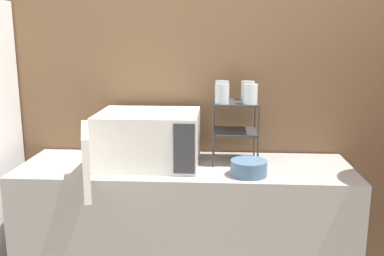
# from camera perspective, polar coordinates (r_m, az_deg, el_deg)

# --- Properties ---
(wall_back) EXTENTS (8.00, 0.06, 2.60)m
(wall_back) POSITION_cam_1_polar(r_m,az_deg,el_deg) (2.60, -0.37, 5.83)
(wall_back) COLOR brown
(wall_back) RESTS_ON ground_plane
(counter) EXTENTS (1.82, 0.57, 0.89)m
(counter) POSITION_cam_1_polar(r_m,az_deg,el_deg) (2.54, -0.87, -14.60)
(counter) COLOR #9E9993
(counter) RESTS_ON ground_plane
(microwave) EXTENTS (0.57, 0.84, 0.29)m
(microwave) POSITION_cam_1_polar(r_m,az_deg,el_deg) (2.35, -6.13, -1.49)
(microwave) COLOR silver
(microwave) RESTS_ON counter
(dish_rack) EXTENTS (0.25, 0.25, 0.34)m
(dish_rack) POSITION_cam_1_polar(r_m,az_deg,el_deg) (2.40, 5.79, 1.24)
(dish_rack) COLOR #333333
(dish_rack) RESTS_ON counter
(glass_front_left) EXTENTS (0.08, 0.08, 0.11)m
(glass_front_left) POSITION_cam_1_polar(r_m,az_deg,el_deg) (2.31, 4.03, 4.59)
(glass_front_left) COLOR silver
(glass_front_left) RESTS_ON dish_rack
(glass_back_right) EXTENTS (0.08, 0.08, 0.11)m
(glass_back_right) POSITION_cam_1_polar(r_m,az_deg,el_deg) (2.45, 7.44, 4.97)
(glass_back_right) COLOR silver
(glass_back_right) RESTS_ON dish_rack
(glass_front_right) EXTENTS (0.08, 0.08, 0.11)m
(glass_front_right) POSITION_cam_1_polar(r_m,az_deg,el_deg) (2.31, 7.78, 4.51)
(glass_front_right) COLOR silver
(glass_front_right) RESTS_ON dish_rack
(glass_back_left) EXTENTS (0.08, 0.08, 0.11)m
(glass_back_left) POSITION_cam_1_polar(r_m,az_deg,el_deg) (2.45, 4.03, 5.03)
(glass_back_left) COLOR silver
(glass_back_left) RESTS_ON dish_rack
(bowl) EXTENTS (0.19, 0.19, 0.08)m
(bowl) POSITION_cam_1_polar(r_m,az_deg,el_deg) (2.21, 7.57, -5.32)
(bowl) COLOR slate
(bowl) RESTS_ON counter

